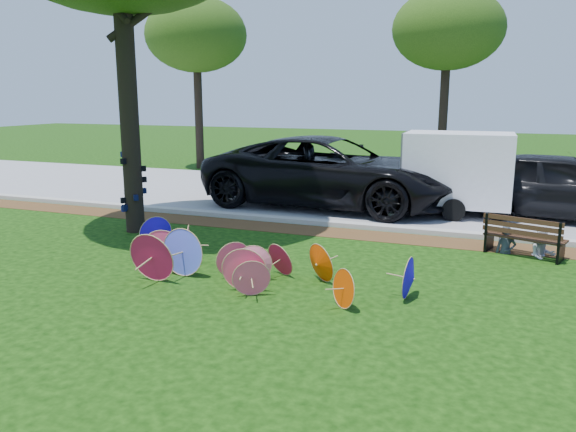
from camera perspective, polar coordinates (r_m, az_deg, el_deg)
name	(u,v)px	position (r m, az deg, el deg)	size (l,w,h in m)	color
ground	(220,288)	(9.80, -6.93, -7.26)	(90.00, 90.00, 0.00)	black
mulch_strip	(305,230)	(13.77, 1.72, -1.43)	(90.00, 1.00, 0.01)	#472D16
curb	(314,222)	(14.41, 2.63, -0.60)	(90.00, 0.30, 0.12)	#B7B5AD
street	(353,197)	(18.33, 6.65, 1.92)	(90.00, 8.00, 0.01)	gray
parasol_pile	(224,257)	(10.19, -6.53, -4.21)	(5.90, 2.43, 0.93)	#C01544
black_van	(330,172)	(16.66, 4.28, 4.50)	(3.41, 7.40, 2.06)	black
dark_pickup	(561,186)	(16.47, 26.00, 2.76)	(2.13, 5.29, 1.80)	black
cargo_trailer	(458,169)	(16.03, 16.86, 4.61)	(2.79, 1.77, 2.56)	white
park_bench	(525,236)	(12.50, 22.94, -1.88)	(1.60, 0.61, 0.83)	black
person_left	(507,227)	(12.50, 21.39, -1.07)	(0.41, 0.27, 1.12)	#323A44
person_right	(544,230)	(12.54, 24.59, -1.29)	(0.55, 0.43, 1.13)	silver
bg_trees	(427,28)	(23.47, 13.96, 18.01)	(23.05, 6.08, 7.40)	black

